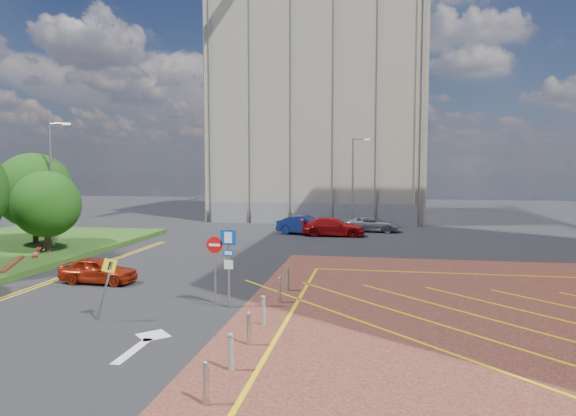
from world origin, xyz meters
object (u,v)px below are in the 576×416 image
(tree_d, at_px, (34,190))
(car_silver_back, at_px, (372,224))
(sign_cluster, at_px, (223,258))
(tree_c, at_px, (46,204))
(warning_sign, at_px, (106,281))
(lamp_left_far, at_px, (52,179))
(lamp_back, at_px, (354,179))
(car_red_back, at_px, (333,227))
(car_blue_back, at_px, (305,225))
(car_red_left, at_px, (99,270))

(tree_d, height_order, car_silver_back, tree_d)
(sign_cluster, relative_size, car_silver_back, 0.72)
(sign_cluster, height_order, car_silver_back, sign_cluster)
(tree_c, relative_size, warning_sign, 2.18)
(tree_c, xyz_separation_m, tree_d, (-3.00, 3.00, 0.68))
(tree_d, bearing_deg, lamp_left_far, -25.68)
(lamp_back, height_order, car_red_back, lamp_back)
(sign_cluster, xyz_separation_m, car_blue_back, (0.16, 21.82, -1.21))
(lamp_back, xyz_separation_m, car_silver_back, (1.71, -2.38, -3.74))
(sign_cluster, xyz_separation_m, car_red_back, (2.46, 21.36, -1.23))
(tree_c, bearing_deg, car_silver_back, 39.01)
(lamp_back, xyz_separation_m, car_red_left, (-10.82, -23.97, -3.75))
(tree_d, distance_m, warning_sign, 19.74)
(car_silver_back, bearing_deg, lamp_back, 39.23)
(warning_sign, distance_m, car_blue_back, 24.52)
(lamp_back, bearing_deg, tree_c, -134.32)
(car_silver_back, bearing_deg, car_red_left, 153.40)
(tree_c, height_order, car_blue_back, tree_c)
(lamp_back, height_order, car_blue_back, lamp_back)
(tree_d, bearing_deg, car_silver_back, 29.53)
(sign_cluster, bearing_deg, car_blue_back, 89.59)
(lamp_left_far, height_order, car_silver_back, lamp_left_far)
(lamp_back, distance_m, warning_sign, 30.47)
(tree_c, relative_size, car_red_left, 1.36)
(lamp_back, xyz_separation_m, sign_cluster, (-3.78, -27.02, -2.41))
(warning_sign, height_order, car_blue_back, warning_sign)
(tree_c, height_order, lamp_back, lamp_back)
(lamp_back, bearing_deg, sign_cluster, -97.97)
(car_silver_back, bearing_deg, tree_d, 123.04)
(tree_c, bearing_deg, sign_cluster, -33.16)
(car_red_left, bearing_deg, car_blue_back, -18.93)
(car_red_left, xyz_separation_m, car_red_back, (9.49, 18.32, 0.11))
(tree_c, xyz_separation_m, car_blue_back, (13.95, 12.81, -2.44))
(warning_sign, height_order, car_red_left, warning_sign)
(tree_c, height_order, car_silver_back, tree_c)
(lamp_left_far, bearing_deg, lamp_back, 40.86)
(tree_d, bearing_deg, tree_c, -45.00)
(lamp_left_far, bearing_deg, car_red_back, 31.08)
(tree_d, relative_size, car_red_left, 1.69)
(sign_cluster, bearing_deg, tree_c, 146.84)
(car_red_left, relative_size, car_blue_back, 0.79)
(lamp_left_far, relative_size, car_red_back, 1.61)
(tree_c, height_order, sign_cluster, tree_c)
(lamp_back, bearing_deg, car_red_back, -103.23)
(tree_c, relative_size, lamp_left_far, 0.61)
(lamp_left_far, height_order, car_blue_back, lamp_left_far)
(warning_sign, bearing_deg, tree_d, 132.57)
(tree_d, xyz_separation_m, car_blue_back, (16.95, 9.81, -3.12))
(lamp_left_far, height_order, lamp_back, lamp_left_far)
(car_red_left, bearing_deg, lamp_back, -22.27)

